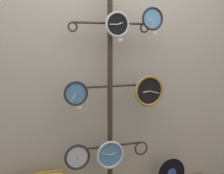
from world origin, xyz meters
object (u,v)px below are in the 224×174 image
Objects in this scene: clock_bottom_left at (77,157)px; clock_bottom_center at (110,155)px; clock_top_right at (152,19)px; clock_middle_left at (76,93)px; clock_middle_right at (149,91)px; vinyl_record at (172,173)px; display_stand at (110,125)px; clock_top_center at (117,24)px.

clock_bottom_center reaches higher than clock_bottom_left.
clock_top_right is 1.24m from clock_bottom_center.
clock_bottom_left is (0.00, 0.01, -0.55)m from clock_middle_left.
clock_middle_right is 1.13× the size of clock_bottom_center.
display_stand is at bearing 174.33° from vinyl_record.
clock_top_center is 1.17m from clock_bottom_left.
clock_top_center is at bearing -67.21° from display_stand.
vinyl_record is at bearing 2.11° from clock_top_center.
clock_middle_right is at bearing 2.48° from clock_bottom_center.
display_stand reaches higher than clock_top_right.
clock_middle_right reaches higher than vinyl_record.
clock_top_center is at bearing 1.23° from clock_bottom_left.
clock_top_right reaches higher than vinyl_record.
clock_middle_left is 0.71× the size of vinyl_record.
clock_top_right is 0.90× the size of clock_bottom_left.
clock_bottom_center is at bearing -175.91° from vinyl_record.
vinyl_record is (0.27, 0.05, -1.46)m from clock_top_right.
clock_top_center is 0.76× the size of clock_middle_right.
clock_bottom_left is at bearing 64.84° from clock_middle_left.
clock_bottom_left is 0.99m from vinyl_record.
vinyl_record is (0.66, 0.05, -0.29)m from clock_bottom_center.
display_stand is 9.49× the size of clock_top_right.
display_stand is 0.48m from clock_middle_left.
clock_bottom_left reaches higher than vinyl_record.
clock_top_right is at bearing -169.75° from vinyl_record.
clock_top_right is at bearing -4.89° from clock_top_center.
clock_bottom_left is at bearing 178.40° from clock_top_right.
display_stand reaches higher than clock_top_center.
clock_top_right is (0.31, -0.03, 0.05)m from clock_top_center.
display_stand is 7.63× the size of clock_bottom_center.
vinyl_record is (0.62, -0.06, -0.52)m from display_stand.
clock_bottom_center is 0.72m from vinyl_record.
clock_top_right is at bearing -1.60° from clock_bottom_left.
clock_top_right is 0.64m from clock_middle_right.
clock_top_right reaches higher than clock_middle_left.
display_stand is 6.76× the size of clock_middle_right.
clock_top_center is at bearing 178.28° from clock_middle_right.
clock_middle_right is 0.66m from clock_bottom_center.
clock_middle_left is (-0.37, -0.02, -0.56)m from clock_top_center.
vinyl_record is (0.95, 0.03, -0.30)m from clock_bottom_left.
display_stand is at bearing 164.82° from clock_middle_right.
clock_middle_left is (-0.34, -0.10, 0.32)m from display_stand.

